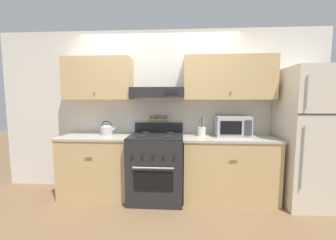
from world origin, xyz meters
The scene contains 9 objects.
ground_plane centered at (0.00, 0.00, 0.00)m, with size 16.00×16.00×0.00m, color brown.
wall_back centered at (0.06, 0.59, 1.44)m, with size 5.20×0.46×2.55m.
counter_left centered at (-0.91, 0.32, 0.46)m, with size 1.05×0.63×0.92m.
counter_right centered at (1.06, 0.32, 0.46)m, with size 1.34×0.63×0.92m.
stove_range centered at (0.00, 0.26, 0.48)m, with size 0.77×0.74×1.09m.
refrigerator centered at (2.11, 0.25, 0.95)m, with size 0.68×0.75×1.90m.
tea_kettle centered at (-0.78, 0.39, 1.00)m, with size 0.23×0.18×0.22m.
microwave centered at (1.12, 0.40, 1.07)m, with size 0.49×0.36×0.30m.
utensil_crock centered at (0.67, 0.39, 0.99)m, with size 0.13×0.13×0.29m.
Camera 1 is at (0.35, -2.69, 1.47)m, focal length 22.00 mm.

